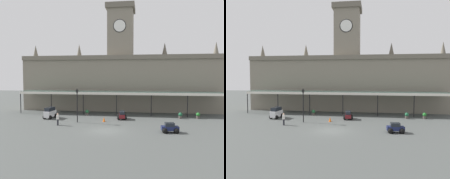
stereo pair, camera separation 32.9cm
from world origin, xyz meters
The scene contains 12 objects.
ground_plane centered at (0.00, 0.00, 0.00)m, with size 140.00×140.00×0.00m, color #494D4B.
station_building centered at (0.00, 18.06, 6.15)m, with size 38.10×7.29×20.58m.
entrance_canopy centered at (0.00, 12.19, 3.89)m, with size 35.22×3.26×4.04m.
car_white_van centered at (-10.19, 6.87, 0.81)m, with size 1.77×2.49×1.77m.
car_navy_sedan centered at (7.67, 0.26, 0.50)m, with size 2.11×1.63×1.19m.
car_maroon_estate centered at (1.23, 7.77, 0.56)m, with size 1.71×2.34×1.27m.
pedestrian_near_entrance centered at (-7.07, 2.24, 0.91)m, with size 0.34×0.39×1.67m.
victorian_lamppost centered at (-4.96, 4.42, 3.06)m, with size 0.30×0.30×4.92m.
traffic_cone centered at (-1.20, 5.44, 0.35)m, with size 0.40×0.40×0.70m, color orange.
planter_by_canopy centered at (10.36, 9.50, 0.49)m, with size 0.60×0.60×0.96m.
planter_near_kerb centered at (13.13, 9.86, 0.49)m, with size 0.60×0.60×0.96m.
planter_forecourt_centre centered at (-5.00, 10.32, 0.49)m, with size 0.60×0.60×0.96m.
Camera 2 is at (4.84, -26.66, 6.73)m, focal length 35.85 mm.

